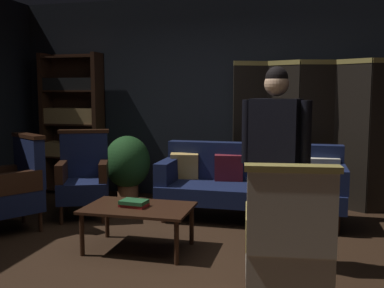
{
  "coord_description": "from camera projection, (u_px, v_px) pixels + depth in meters",
  "views": [
    {
      "loc": [
        1.11,
        -3.69,
        1.5
      ],
      "look_at": [
        0.0,
        0.8,
        0.95
      ],
      "focal_mm": 41.47,
      "sensor_mm": 36.0,
      "label": 1
    }
  ],
  "objects": [
    {
      "name": "potted_plant",
      "position": [
        127.0,
        164.0,
        5.97
      ],
      "size": [
        0.61,
        0.61,
        0.91
      ],
      "color": "brown",
      "rests_on": "ground_plane"
    },
    {
      "name": "coffee_table",
      "position": [
        138.0,
        211.0,
        4.18
      ],
      "size": [
        1.0,
        0.64,
        0.42
      ],
      "color": "black",
      "rests_on": "ground_plane"
    },
    {
      "name": "folding_screen",
      "position": [
        316.0,
        132.0,
        5.67
      ],
      "size": [
        2.14,
        0.33,
        1.9
      ],
      "color": "black",
      "rests_on": "ground_plane"
    },
    {
      "name": "standing_figure",
      "position": [
        275.0,
        149.0,
        3.66
      ],
      "size": [
        0.57,
        0.31,
        1.7
      ],
      "color": "black",
      "rests_on": "ground_plane"
    },
    {
      "name": "armchair_wing_left",
      "position": [
        15.0,
        186.0,
        4.77
      ],
      "size": [
        0.8,
        0.8,
        1.04
      ],
      "color": "black",
      "rests_on": "ground_plane"
    },
    {
      "name": "armchair_gilt_accent",
      "position": [
        288.0,
        241.0,
        3.0
      ],
      "size": [
        0.65,
        0.64,
        1.04
      ],
      "color": "tan",
      "rests_on": "ground_plane"
    },
    {
      "name": "ground_plane",
      "position": [
        171.0,
        258.0,
        4.0
      ],
      "size": [
        10.0,
        10.0,
        0.0
      ],
      "primitive_type": "plane",
      "color": "black"
    },
    {
      "name": "back_wall",
      "position": [
        220.0,
        99.0,
        6.2
      ],
      "size": [
        7.2,
        0.1,
        2.8
      ],
      "primitive_type": "cube",
      "color": "black",
      "rests_on": "ground_plane"
    },
    {
      "name": "armchair_wing_right",
      "position": [
        84.0,
        177.0,
        5.28
      ],
      "size": [
        0.75,
        0.75,
        1.04
      ],
      "color": "black",
      "rests_on": "ground_plane"
    },
    {
      "name": "velvet_couch",
      "position": [
        251.0,
        181.0,
        5.22
      ],
      "size": [
        2.12,
        0.78,
        0.88
      ],
      "color": "black",
      "rests_on": "ground_plane"
    },
    {
      "name": "bookshelf",
      "position": [
        73.0,
        122.0,
        6.51
      ],
      "size": [
        0.9,
        0.32,
        2.05
      ],
      "color": "black",
      "rests_on": "ground_plane"
    },
    {
      "name": "book_green_cloth",
      "position": [
        134.0,
        202.0,
        4.17
      ],
      "size": [
        0.26,
        0.19,
        0.03
      ],
      "primitive_type": "cube",
      "rotation": [
        0.0,
        0.0,
        -0.1
      ],
      "color": "#1E4C28",
      "rests_on": "book_red_leather"
    },
    {
      "name": "book_red_leather",
      "position": [
        134.0,
        205.0,
        4.17
      ],
      "size": [
        0.28,
        0.19,
        0.03
      ],
      "primitive_type": "cube",
      "rotation": [
        0.0,
        0.0,
        -0.15
      ],
      "color": "maroon",
      "rests_on": "coffee_table"
    }
  ]
}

